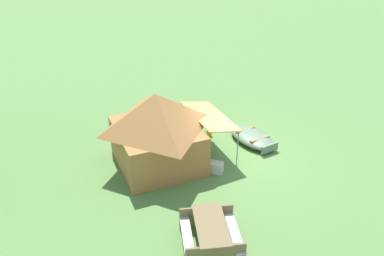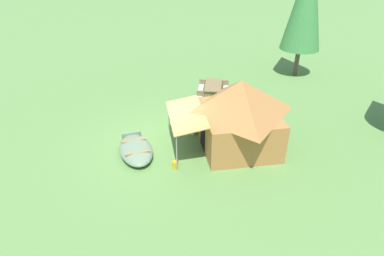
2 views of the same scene
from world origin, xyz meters
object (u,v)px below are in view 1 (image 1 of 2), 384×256
object	(u,v)px
picnic_table	(211,232)
fuel_can	(210,133)
beached_rowboat	(252,137)
canvas_cabin_tent	(157,129)
cooler_box	(215,167)

from	to	relation	value
picnic_table	fuel_can	size ratio (longest dim) A/B	6.74
beached_rowboat	fuel_can	world-z (taller)	beached_rowboat
beached_rowboat	canvas_cabin_tent	distance (m)	4.06
cooler_box	fuel_can	distance (m)	2.59
fuel_can	cooler_box	bearing A→B (deg)	163.52
picnic_table	cooler_box	distance (m)	3.48
canvas_cabin_tent	picnic_table	world-z (taller)	canvas_cabin_tent
canvas_cabin_tent	fuel_can	distance (m)	3.05
beached_rowboat	picnic_table	distance (m)	5.86
beached_rowboat	cooler_box	size ratio (longest dim) A/B	4.59
picnic_table	cooler_box	bearing A→B (deg)	-23.40
picnic_table	cooler_box	world-z (taller)	picnic_table
beached_rowboat	canvas_cabin_tent	xyz separation A→B (m)	(-0.32, 3.87, 1.18)
beached_rowboat	picnic_table	size ratio (longest dim) A/B	1.25
picnic_table	canvas_cabin_tent	bearing A→B (deg)	4.42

